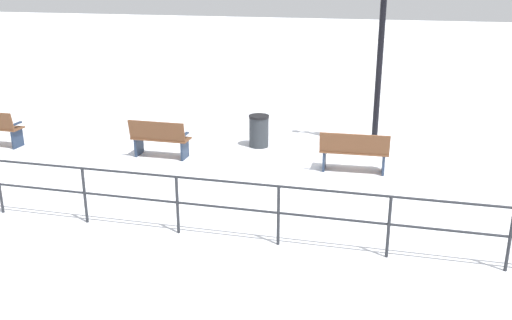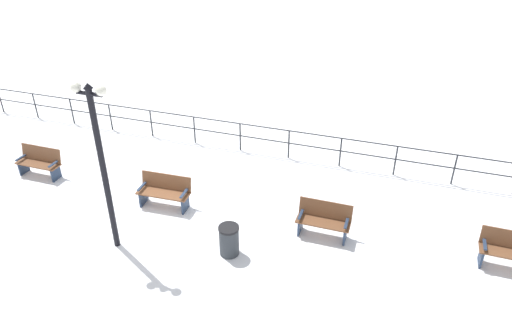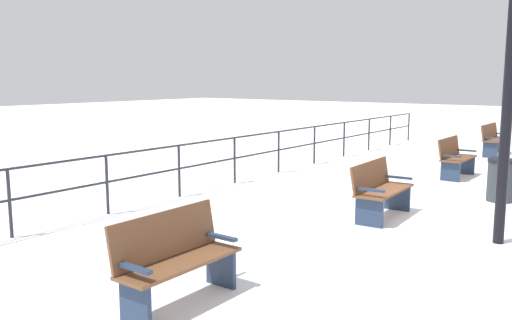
{
  "view_description": "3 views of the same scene",
  "coord_description": "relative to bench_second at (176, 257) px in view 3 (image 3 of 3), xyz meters",
  "views": [
    {
      "loc": [
        -11.73,
        -0.84,
        4.19
      ],
      "look_at": [
        -2.44,
        1.53,
        0.97
      ],
      "focal_mm": 39.95,
      "sensor_mm": 36.0,
      "label": 1
    },
    {
      "loc": [
        9.5,
        5.84,
        7.59
      ],
      "look_at": [
        -2.17,
        1.92,
        0.61
      ],
      "focal_mm": 32.71,
      "sensor_mm": 36.0,
      "label": 2
    },
    {
      "loc": [
        3.6,
        -8.14,
        2.26
      ],
      "look_at": [
        -2.55,
        0.11,
        0.7
      ],
      "focal_mm": 37.75,
      "sensor_mm": 36.0,
      "label": 3
    }
  ],
  "objects": [
    {
      "name": "lamppost_middle",
      "position": [
        2.16,
        4.1,
        2.19
      ],
      "size": [
        0.23,
        0.85,
        4.26
      ],
      "color": "black",
      "rests_on": "ground"
    },
    {
      "name": "bench_fifth",
      "position": [
        -0.06,
        13.34,
        0.02
      ],
      "size": [
        0.52,
        1.62,
        0.93
      ],
      "rotation": [
        0.0,
        0.0,
        -0.01
      ],
      "color": "brown",
      "rests_on": "ground"
    },
    {
      "name": "trash_bin",
      "position": [
        1.56,
        6.88,
        -0.08
      ],
      "size": [
        0.5,
        0.5,
        0.79
      ],
      "color": "#2D3338",
      "rests_on": "ground"
    },
    {
      "name": "ground_plane",
      "position": [
        0.17,
        4.44,
        -0.48
      ],
      "size": [
        80.0,
        80.0,
        0.0
      ],
      "primitive_type": "plane",
      "color": "white",
      "rests_on": "ground"
    },
    {
      "name": "waterfront_railing",
      "position": [
        -3.51,
        4.44,
        0.21
      ],
      "size": [
        0.05,
        22.14,
        1.02
      ],
      "color": "#26282D",
      "rests_on": "ground"
    },
    {
      "name": "bench_fourth",
      "position": [
        0.13,
        8.89,
        -0.01
      ],
      "size": [
        0.53,
        1.36,
        0.92
      ],
      "rotation": [
        0.0,
        0.0,
        -0.0
      ],
      "color": "brown",
      "rests_on": "ground"
    },
    {
      "name": "bench_third",
      "position": [
        0.24,
        4.44,
        -0.01
      ],
      "size": [
        0.62,
        1.49,
        0.91
      ],
      "rotation": [
        0.0,
        0.0,
        0.05
      ],
      "color": "brown",
      "rests_on": "ground"
    },
    {
      "name": "bench_second",
      "position": [
        0.0,
        0.0,
        0.0
      ],
      "size": [
        0.49,
        1.41,
        0.93
      ],
      "rotation": [
        0.0,
        0.0,
        0.0
      ],
      "color": "brown",
      "rests_on": "ground"
    }
  ]
}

